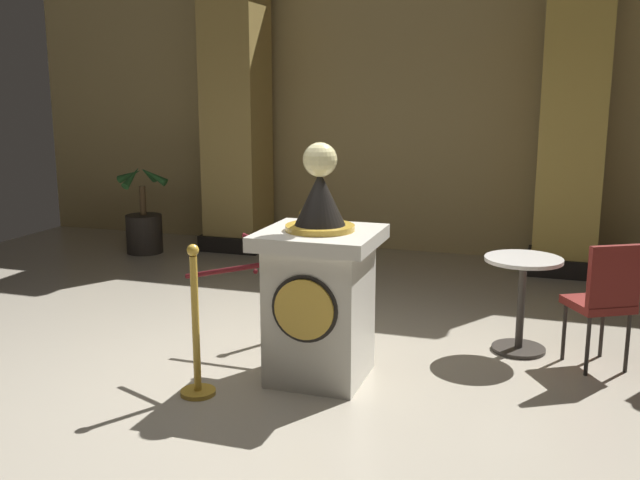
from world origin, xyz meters
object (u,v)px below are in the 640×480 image
Objects in this scene: pedestal_clock at (320,289)px; stanchion_near at (304,290)px; potted_palm_left at (144,226)px; cafe_table at (522,292)px; stanchion_far at (196,343)px; cafe_chair_red at (605,295)px.

pedestal_clock is 1.01m from stanchion_near.
potted_palm_left is 1.49× the size of cafe_table.
cafe_table is at bearing 4.34° from stanchion_near.
stanchion_far is 4.57m from potted_palm_left.
cafe_chair_red is (0.59, -0.22, 0.09)m from cafe_table.
potted_palm_left reaches higher than cafe_chair_red.
cafe_chair_red is at bearing -20.14° from cafe_table.
stanchion_far is at bearing -152.95° from cafe_chair_red.
cafe_chair_red reaches higher than cafe_table.
stanchion_near is 1.02× the size of stanchion_far.
cafe_chair_red is (5.31, -2.36, 0.23)m from potted_palm_left.
stanchion_near is 3.73m from potted_palm_left.
stanchion_near is at bearing -37.52° from potted_palm_left.
potted_palm_left is at bearing 126.17° from stanchion_far.
pedestal_clock is at bearing 38.08° from stanchion_far.
stanchion_near is 1.11× the size of cafe_chair_red.
potted_palm_left is 1.18× the size of cafe_chair_red.
stanchion_near reaches higher than cafe_chair_red.
potted_palm_left is at bearing 142.48° from stanchion_near.
potted_palm_left is 5.18m from cafe_table.
potted_palm_left is at bearing 137.14° from pedestal_clock.
cafe_chair_red is (2.34, -0.08, 0.20)m from stanchion_near.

